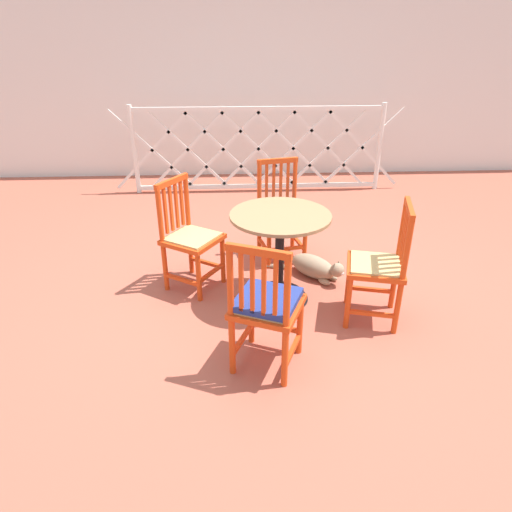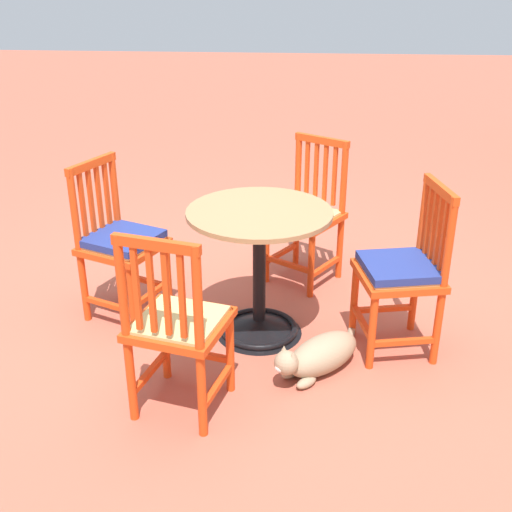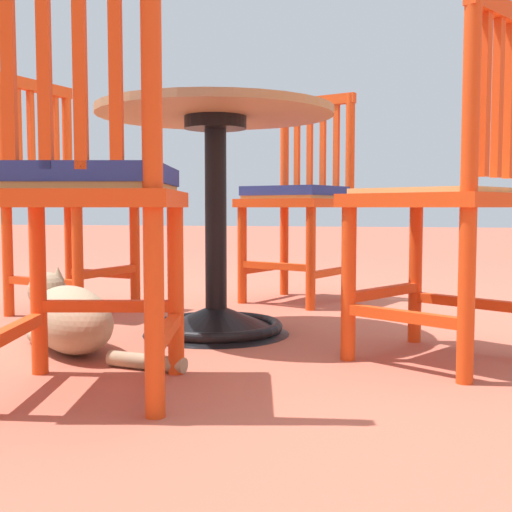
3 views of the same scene
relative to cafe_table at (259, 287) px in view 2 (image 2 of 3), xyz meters
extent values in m
plane|color=#AD5642|center=(-0.05, -0.06, -0.28)|extent=(24.00, 24.00, 0.00)
cone|color=black|center=(0.00, 0.00, -0.23)|extent=(0.48, 0.48, 0.10)
torus|color=black|center=(0.00, 0.00, -0.26)|extent=(0.44, 0.44, 0.04)
cylinder|color=black|center=(0.00, 0.00, 0.09)|extent=(0.07, 0.07, 0.66)
cylinder|color=black|center=(0.00, 0.00, 0.40)|extent=(0.20, 0.20, 0.04)
cylinder|color=#9E754C|center=(0.00, 0.00, 0.43)|extent=(0.76, 0.76, 0.02)
cylinder|color=#D64214|center=(0.29, 0.59, -0.06)|extent=(0.04, 0.04, 0.45)
cylinder|color=#D64214|center=(-0.04, 0.52, -0.06)|extent=(0.04, 0.04, 0.45)
cylinder|color=#D64214|center=(0.23, 0.92, 0.17)|extent=(0.04, 0.04, 0.91)
cylinder|color=#D64214|center=(-0.11, 0.85, 0.17)|extent=(0.04, 0.04, 0.91)
cube|color=#D64214|center=(0.26, 0.76, -0.14)|extent=(0.10, 0.34, 0.03)
cube|color=#D64214|center=(-0.07, 0.69, -0.14)|extent=(0.10, 0.34, 0.03)
cube|color=#D64214|center=(0.13, 0.55, -0.11)|extent=(0.34, 0.10, 0.03)
cube|color=#D64214|center=(0.09, 0.72, 0.15)|extent=(0.47, 0.47, 0.04)
cube|color=tan|center=(0.09, 0.72, 0.17)|extent=(0.41, 0.41, 0.02)
cube|color=#D64214|center=(0.16, 0.91, 0.40)|extent=(0.03, 0.02, 0.39)
cube|color=#D64214|center=(0.09, 0.89, 0.40)|extent=(0.03, 0.02, 0.39)
cube|color=#D64214|center=(0.03, 0.88, 0.40)|extent=(0.03, 0.02, 0.39)
cube|color=#D64214|center=(-0.04, 0.87, 0.40)|extent=(0.03, 0.02, 0.39)
cube|color=#D64214|center=(0.06, 0.89, 0.61)|extent=(0.38, 0.11, 0.04)
cube|color=navy|center=(0.09, 0.72, 0.20)|extent=(0.43, 0.43, 0.04)
cylinder|color=#D64214|center=(-0.45, 0.28, -0.06)|extent=(0.04, 0.04, 0.45)
cylinder|color=#D64214|center=(-0.63, 0.00, -0.06)|extent=(0.04, 0.04, 0.45)
cylinder|color=#D64214|center=(-0.73, 0.47, 0.17)|extent=(0.04, 0.04, 0.91)
cylinder|color=#D64214|center=(-0.92, 0.18, 0.17)|extent=(0.04, 0.04, 0.91)
cube|color=#D64214|center=(-0.59, 0.38, -0.14)|extent=(0.30, 0.21, 0.03)
cube|color=#D64214|center=(-0.77, 0.09, -0.14)|extent=(0.30, 0.21, 0.03)
cube|color=#D64214|center=(-0.54, 0.14, -0.11)|extent=(0.21, 0.30, 0.03)
cube|color=#D64214|center=(-0.68, 0.23, 0.15)|extent=(0.55, 0.55, 0.04)
cube|color=tan|center=(-0.68, 0.23, 0.17)|extent=(0.48, 0.48, 0.02)
cube|color=#D64214|center=(-0.77, 0.41, 0.40)|extent=(0.03, 0.03, 0.39)
cube|color=#D64214|center=(-0.81, 0.35, 0.40)|extent=(0.03, 0.03, 0.39)
cube|color=#D64214|center=(-0.84, 0.30, 0.40)|extent=(0.03, 0.03, 0.39)
cube|color=#D64214|center=(-0.88, 0.24, 0.40)|extent=(0.03, 0.03, 0.39)
cube|color=#D64214|center=(-0.83, 0.33, 0.61)|extent=(0.23, 0.34, 0.04)
cylinder|color=#D64214|center=(-0.24, -0.56, -0.06)|extent=(0.04, 0.04, 0.45)
cylinder|color=#D64214|center=(0.07, -0.69, -0.06)|extent=(0.04, 0.04, 0.45)
cylinder|color=#D64214|center=(-0.37, -0.87, 0.17)|extent=(0.04, 0.04, 0.91)
cylinder|color=#D64214|center=(-0.06, -1.00, 0.17)|extent=(0.04, 0.04, 0.91)
cube|color=#D64214|center=(-0.31, -0.71, -0.14)|extent=(0.16, 0.32, 0.03)
cube|color=#D64214|center=(0.01, -0.85, -0.14)|extent=(0.16, 0.32, 0.03)
cube|color=#D64214|center=(-0.08, -0.62, -0.11)|extent=(0.32, 0.16, 0.03)
cube|color=#D64214|center=(-0.15, -0.78, 0.15)|extent=(0.52, 0.52, 0.04)
cube|color=tan|center=(-0.15, -0.78, 0.17)|extent=(0.46, 0.46, 0.02)
cube|color=#D64214|center=(-0.31, -0.90, 0.40)|extent=(0.03, 0.03, 0.39)
cube|color=#D64214|center=(-0.25, -0.92, 0.40)|extent=(0.03, 0.03, 0.39)
cube|color=#D64214|center=(-0.19, -0.95, 0.40)|extent=(0.03, 0.03, 0.39)
cube|color=#D64214|center=(-0.12, -0.98, 0.40)|extent=(0.03, 0.03, 0.39)
cube|color=#D64214|center=(-0.22, -0.94, 0.61)|extent=(0.36, 0.18, 0.04)
cube|color=navy|center=(-0.15, -0.78, 0.20)|extent=(0.47, 0.47, 0.04)
cylinder|color=#D64214|center=(0.45, -0.43, -0.06)|extent=(0.04, 0.04, 0.45)
cylinder|color=#D64214|center=(0.54, -0.10, -0.06)|extent=(0.04, 0.04, 0.45)
cylinder|color=#D64214|center=(0.78, -0.51, 0.17)|extent=(0.04, 0.04, 0.91)
cylinder|color=#D64214|center=(0.87, -0.18, 0.17)|extent=(0.04, 0.04, 0.91)
cube|color=#D64214|center=(0.62, -0.47, -0.14)|extent=(0.34, 0.11, 0.03)
cube|color=#D64214|center=(0.70, -0.14, -0.14)|extent=(0.34, 0.11, 0.03)
cube|color=#D64214|center=(0.50, -0.26, -0.11)|extent=(0.11, 0.34, 0.03)
cube|color=#D64214|center=(0.66, -0.30, 0.15)|extent=(0.49, 0.49, 0.04)
cube|color=tan|center=(0.66, -0.30, 0.17)|extent=(0.42, 0.42, 0.02)
cube|color=#D64214|center=(0.80, -0.44, 0.40)|extent=(0.03, 0.03, 0.39)
cube|color=#D64214|center=(0.82, -0.38, 0.40)|extent=(0.03, 0.03, 0.39)
cube|color=#D64214|center=(0.83, -0.31, 0.40)|extent=(0.03, 0.03, 0.39)
cube|color=#D64214|center=(0.85, -0.25, 0.40)|extent=(0.03, 0.03, 0.39)
cube|color=#D64214|center=(0.83, -0.34, 0.61)|extent=(0.12, 0.38, 0.04)
ellipsoid|color=#9E896B|center=(0.33, 0.35, -0.19)|extent=(0.45, 0.46, 0.19)
ellipsoid|color=silver|center=(0.40, 0.28, -0.20)|extent=(0.23, 0.23, 0.14)
sphere|color=#9E896B|center=(0.51, 0.17, -0.13)|extent=(0.12, 0.12, 0.12)
ellipsoid|color=silver|center=(0.54, 0.14, -0.15)|extent=(0.07, 0.07, 0.04)
cone|color=#9E896B|center=(0.52, 0.20, -0.08)|extent=(0.04, 0.04, 0.04)
cone|color=#9E896B|center=(0.48, 0.16, -0.08)|extent=(0.04, 0.04, 0.04)
ellipsoid|color=#9E896B|center=(0.49, 0.27, -0.26)|extent=(0.12, 0.13, 0.05)
ellipsoid|color=#9E896B|center=(0.41, 0.19, -0.26)|extent=(0.12, 0.13, 0.05)
cylinder|color=#9E896B|center=(0.05, 0.50, -0.26)|extent=(0.22, 0.08, 0.04)
camera|label=1|loc=(-0.34, -3.13, 1.69)|focal=31.94mm
camera|label=2|loc=(3.06, 0.23, 1.61)|focal=44.68mm
camera|label=3|loc=(-0.56, 2.06, 0.13)|focal=46.06mm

